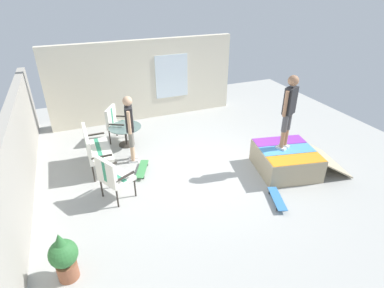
# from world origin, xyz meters

# --- Properties ---
(ground_plane) EXTENTS (12.00, 12.00, 0.10)m
(ground_plane) POSITION_xyz_m (0.00, 0.00, -0.05)
(ground_plane) COLOR #A8A8A3
(back_wall_cinderblock) EXTENTS (9.00, 0.20, 1.87)m
(back_wall_cinderblock) POSITION_xyz_m (0.00, 4.00, 0.94)
(back_wall_cinderblock) COLOR #9E998E
(back_wall_cinderblock) RESTS_ON ground_plane
(house_facade) EXTENTS (0.23, 6.00, 2.55)m
(house_facade) POSITION_xyz_m (3.80, 0.49, 1.28)
(house_facade) COLOR beige
(house_facade) RESTS_ON ground_plane
(skate_ramp) EXTENTS (1.75, 2.33, 0.60)m
(skate_ramp) POSITION_xyz_m (-0.70, -1.84, 0.30)
(skate_ramp) COLOR tan
(skate_ramp) RESTS_ON ground_plane
(patio_bench) EXTENTS (1.26, 0.56, 1.02)m
(patio_bench) POSITION_xyz_m (1.14, 2.48, 0.62)
(patio_bench) COLOR #2D2823
(patio_bench) RESTS_ON ground_plane
(patio_chair_near_house) EXTENTS (0.81, 0.78, 1.02)m
(patio_chair_near_house) POSITION_xyz_m (2.46, 1.73, 0.61)
(patio_chair_near_house) COLOR #2D2823
(patio_chair_near_house) RESTS_ON ground_plane
(patio_chair_by_wall) EXTENTS (0.81, 0.78, 1.02)m
(patio_chair_by_wall) POSITION_xyz_m (-0.25, 2.26, 0.61)
(patio_chair_by_wall) COLOR #2D2823
(patio_chair_by_wall) RESTS_ON ground_plane
(patio_table) EXTENTS (0.90, 0.90, 0.57)m
(patio_table) POSITION_xyz_m (2.07, 1.54, 0.40)
(patio_table) COLOR #2D2823
(patio_table) RESTS_ON ground_plane
(person_watching) EXTENTS (0.47, 0.30, 1.75)m
(person_watching) POSITION_xyz_m (1.17, 1.55, 1.03)
(person_watching) COLOR silver
(person_watching) RESTS_ON ground_plane
(person_skater) EXTENTS (0.34, 0.44, 1.77)m
(person_skater) POSITION_xyz_m (-0.59, -1.75, 1.64)
(person_skater) COLOR silver
(person_skater) RESTS_ON skate_ramp
(skateboard_by_bench) EXTENTS (0.81, 0.51, 0.10)m
(skateboard_by_bench) POSITION_xyz_m (0.54, 1.47, 0.08)
(skateboard_by_bench) COLOR #3F8C4C
(skateboard_by_bench) RESTS_ON ground_plane
(skateboard_spare) EXTENTS (0.82, 0.45, 0.10)m
(skateboard_spare) POSITION_xyz_m (-1.65, -0.91, 0.08)
(skateboard_spare) COLOR #3372B2
(skateboard_spare) RESTS_ON ground_plane
(potted_plant) EXTENTS (0.44, 0.44, 0.92)m
(potted_plant) POSITION_xyz_m (-1.97, 3.28, 0.47)
(potted_plant) COLOR brown
(potted_plant) RESTS_ON ground_plane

